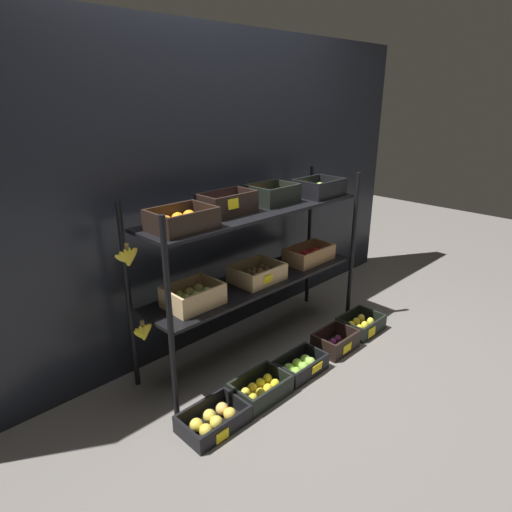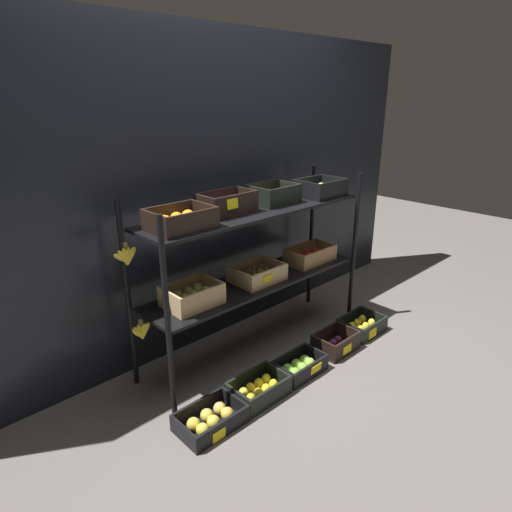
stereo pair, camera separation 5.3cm
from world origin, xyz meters
TOP-DOWN VIEW (x-y plane):
  - ground_plane at (0.00, 0.00)m, footprint 10.00×10.00m
  - storefront_wall at (0.00, 0.41)m, footprint 4.06×0.12m
  - display_rack at (-0.03, -0.00)m, footprint 1.80×0.46m
  - crate_ground_apple_gold at (-0.73, -0.41)m, footprint 0.36×0.24m
  - crate_ground_lemon at (-0.37, -0.41)m, footprint 0.34×0.23m
  - crate_ground_apple_green at (-0.01, -0.42)m, footprint 0.34×0.21m
  - crate_ground_plum at (0.37, -0.42)m, footprint 0.30×0.22m
  - crate_ground_rightmost_lemon at (0.73, -0.40)m, footprint 0.33×0.26m

SIDE VIEW (x-z plane):
  - ground_plane at x=0.00m, z-range 0.00..0.00m
  - crate_ground_apple_gold at x=-0.73m, z-range -0.01..0.09m
  - crate_ground_apple_green at x=-0.01m, z-range -0.01..0.10m
  - crate_ground_rightmost_lemon at x=0.73m, z-range -0.01..0.10m
  - crate_ground_lemon at x=-0.37m, z-range -0.01..0.11m
  - crate_ground_plum at x=0.37m, z-range -0.02..0.12m
  - display_rack at x=-0.03m, z-range 0.19..1.37m
  - storefront_wall at x=0.00m, z-range 0.00..2.12m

